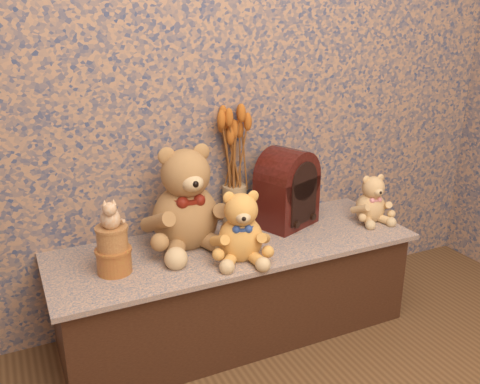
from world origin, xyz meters
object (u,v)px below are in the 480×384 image
object	(u,v)px
teddy_medium	(241,222)
cat_figurine	(110,212)
cathedral_radio	(287,187)
teddy_small	(371,196)
biscuit_tin_lower	(114,261)
ceramic_vase	(235,204)
teddy_large	(185,192)

from	to	relation	value
teddy_medium	cat_figurine	size ratio (longest dim) A/B	2.50
teddy_medium	cathedral_radio	size ratio (longest dim) A/B	0.85
cathedral_radio	cat_figurine	distance (m)	0.81
teddy_medium	teddy_small	size ratio (longest dim) A/B	1.26
teddy_small	cat_figurine	distance (m)	1.17
teddy_small	biscuit_tin_lower	xyz separation A→B (m)	(-1.16, -0.00, -0.07)
teddy_medium	teddy_small	world-z (taller)	teddy_medium
teddy_medium	ceramic_vase	world-z (taller)	teddy_medium
ceramic_vase	cat_figurine	bearing A→B (deg)	-158.50
cathedral_radio	cat_figurine	xyz separation A→B (m)	(-0.79, -0.12, 0.06)
teddy_small	teddy_medium	bearing A→B (deg)	-165.29
teddy_large	ceramic_vase	xyz separation A→B (m)	(0.27, 0.11, -0.13)
teddy_large	teddy_medium	bearing A→B (deg)	-53.12
teddy_large	cat_figurine	world-z (taller)	teddy_large
teddy_large	biscuit_tin_lower	distance (m)	0.39
cat_figurine	teddy_large	bearing A→B (deg)	30.13
cathedral_radio	ceramic_vase	size ratio (longest dim) A/B	1.95
teddy_small	ceramic_vase	size ratio (longest dim) A/B	1.30
teddy_small	biscuit_tin_lower	bearing A→B (deg)	-172.56
biscuit_tin_lower	cat_figurine	xyz separation A→B (m)	(0.00, 0.00, 0.19)
ceramic_vase	cat_figurine	size ratio (longest dim) A/B	1.52
cathedral_radio	biscuit_tin_lower	size ratio (longest dim) A/B	2.76
teddy_small	ceramic_vase	distance (m)	0.62
teddy_medium	ceramic_vase	size ratio (longest dim) A/B	1.65
teddy_large	ceramic_vase	world-z (taller)	teddy_large
teddy_large	cathedral_radio	world-z (taller)	teddy_large
teddy_medium	teddy_small	distance (m)	0.70
teddy_medium	teddy_small	bearing A→B (deg)	25.19
teddy_large	teddy_small	bearing A→B (deg)	-6.54
biscuit_tin_lower	teddy_small	bearing A→B (deg)	0.22
teddy_large	teddy_small	size ratio (longest dim) A/B	1.93
biscuit_tin_lower	cat_figurine	world-z (taller)	cat_figurine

